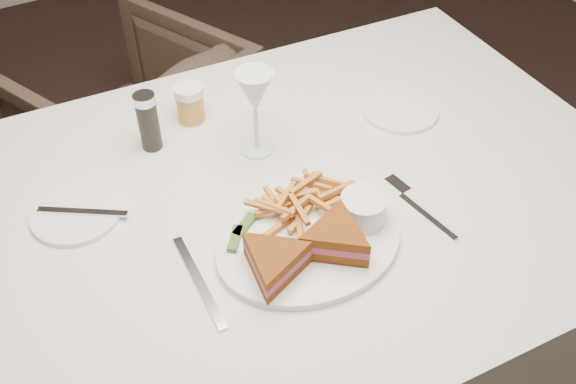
# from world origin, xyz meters

# --- Properties ---
(table) EXTENTS (1.43, 1.01, 0.75)m
(table) POSITION_xyz_m (0.10, -0.06, 0.38)
(table) COLOR silver
(table) RESTS_ON ground
(chair_far) EXTENTS (0.78, 0.76, 0.62)m
(chair_far) POSITION_xyz_m (0.09, 0.88, 0.31)
(chair_far) COLOR #44342A
(chair_far) RESTS_ON ground
(table_setting) EXTENTS (0.84, 0.66, 0.18)m
(table_setting) POSITION_xyz_m (0.10, -0.10, 0.79)
(table_setting) COLOR white
(table_setting) RESTS_ON table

